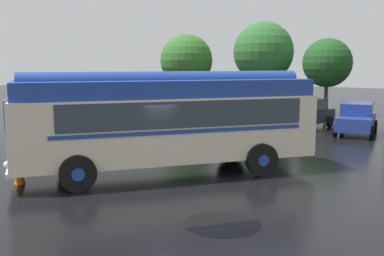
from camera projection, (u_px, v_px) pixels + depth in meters
ground_plane at (155, 175)px, 15.21m from camera, size 120.00×120.00×0.00m
vintage_bus at (167, 119)px, 15.15m from camera, size 8.17×9.43×3.49m
car_near_left at (262, 111)px, 27.25m from camera, size 1.97×4.21×1.66m
car_mid_left at (307, 113)px, 26.18m from camera, size 2.34×4.38×1.66m
car_mid_right at (357, 118)px, 23.93m from camera, size 2.39×4.39×1.66m
tree_far_left at (186, 60)px, 37.71m from camera, size 4.40×4.40×6.18m
tree_left_of_centre at (263, 52)px, 34.63m from camera, size 4.66×4.66×6.94m
tree_centre at (328, 63)px, 32.40m from camera, size 3.53×3.53×5.55m
traffic_cone at (19, 175)px, 14.09m from camera, size 0.36×0.36×0.55m
puddle_patch at (222, 224)px, 10.60m from camera, size 1.87×1.87×0.01m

